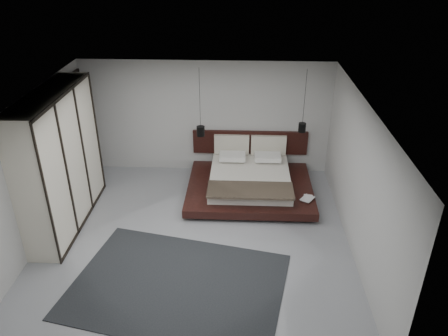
{
  "coord_description": "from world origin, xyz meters",
  "views": [
    {
      "loc": [
        0.89,
        -6.93,
        5.25
      ],
      "look_at": [
        0.51,
        1.2,
        0.97
      ],
      "focal_mm": 35.0,
      "sensor_mm": 36.0,
      "label": 1
    }
  ],
  "objects_px": {
    "bed": "(250,180)",
    "pendant_left": "(201,131)",
    "lattice_screen": "(80,128)",
    "pendant_right": "(302,127)",
    "wardrobe": "(59,161)",
    "rug": "(178,285)"
  },
  "relations": [
    {
      "from": "pendant_right",
      "to": "rug",
      "type": "relative_size",
      "value": 0.41
    },
    {
      "from": "pendant_right",
      "to": "wardrobe",
      "type": "bearing_deg",
      "value": -160.01
    },
    {
      "from": "pendant_left",
      "to": "rug",
      "type": "distance_m",
      "value": 3.89
    },
    {
      "from": "bed",
      "to": "pendant_left",
      "type": "relative_size",
      "value": 1.77
    },
    {
      "from": "lattice_screen",
      "to": "pendant_right",
      "type": "distance_m",
      "value": 5.2
    },
    {
      "from": "rug",
      "to": "lattice_screen",
      "type": "bearing_deg",
      "value": 126.58
    },
    {
      "from": "pendant_left",
      "to": "wardrobe",
      "type": "relative_size",
      "value": 0.56
    },
    {
      "from": "pendant_left",
      "to": "rug",
      "type": "xyz_separation_m",
      "value": [
        -0.08,
        -3.66,
        -1.32
      ]
    },
    {
      "from": "lattice_screen",
      "to": "wardrobe",
      "type": "relative_size",
      "value": 0.92
    },
    {
      "from": "bed",
      "to": "pendant_left",
      "type": "xyz_separation_m",
      "value": [
        -1.16,
        0.45,
        1.03
      ]
    },
    {
      "from": "pendant_right",
      "to": "wardrobe",
      "type": "height_order",
      "value": "pendant_right"
    },
    {
      "from": "lattice_screen",
      "to": "pendant_right",
      "type": "height_order",
      "value": "pendant_right"
    },
    {
      "from": "bed",
      "to": "pendant_left",
      "type": "height_order",
      "value": "pendant_left"
    },
    {
      "from": "bed",
      "to": "rug",
      "type": "bearing_deg",
      "value": -111.18
    },
    {
      "from": "lattice_screen",
      "to": "bed",
      "type": "height_order",
      "value": "lattice_screen"
    },
    {
      "from": "pendant_left",
      "to": "pendant_right",
      "type": "relative_size",
      "value": 1.1
    },
    {
      "from": "lattice_screen",
      "to": "pendant_left",
      "type": "relative_size",
      "value": 1.63
    },
    {
      "from": "lattice_screen",
      "to": "bed",
      "type": "distance_m",
      "value": 4.19
    },
    {
      "from": "pendant_left",
      "to": "wardrobe",
      "type": "distance_m",
      "value": 3.18
    },
    {
      "from": "pendant_right",
      "to": "rug",
      "type": "height_order",
      "value": "pendant_right"
    },
    {
      "from": "wardrobe",
      "to": "lattice_screen",
      "type": "bearing_deg",
      "value": 97.57
    },
    {
      "from": "lattice_screen",
      "to": "pendant_left",
      "type": "height_order",
      "value": "pendant_left"
    }
  ]
}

